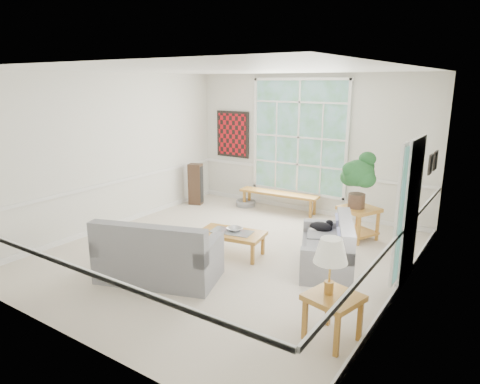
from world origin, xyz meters
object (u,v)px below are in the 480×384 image
at_px(loveseat_right, 326,244).
at_px(side_table, 332,317).
at_px(coffee_table, 232,243).
at_px(end_table, 358,223).
at_px(loveseat_front, 159,249).

xyz_separation_m(loveseat_right, side_table, (0.82, -1.79, -0.12)).
xyz_separation_m(coffee_table, side_table, (2.33, -1.38, 0.07)).
relative_size(end_table, side_table, 1.10).
relative_size(coffee_table, end_table, 1.78).
height_order(loveseat_right, loveseat_front, loveseat_front).
relative_size(loveseat_front, end_table, 2.83).
relative_size(loveseat_right, side_table, 2.64).
bearing_deg(coffee_table, side_table, -40.33).
height_order(coffee_table, side_table, side_table).
xyz_separation_m(loveseat_right, coffee_table, (-1.51, -0.41, -0.19)).
xyz_separation_m(loveseat_right, end_table, (0.00, 1.51, -0.09)).
xyz_separation_m(loveseat_front, side_table, (2.71, -0.07, -0.19)).
bearing_deg(side_table, coffee_table, 149.30).
xyz_separation_m(loveseat_front, coffee_table, (0.38, 1.31, -0.26)).
bearing_deg(loveseat_right, side_table, -88.69).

